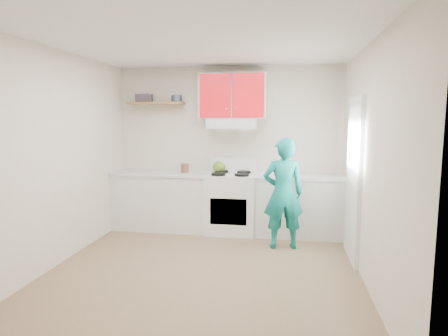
% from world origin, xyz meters
% --- Properties ---
extents(floor, '(3.80, 3.80, 0.00)m').
position_xyz_m(floor, '(0.00, 0.00, 0.00)').
color(floor, brown).
rests_on(floor, ground).
extents(ceiling, '(3.60, 3.80, 0.04)m').
position_xyz_m(ceiling, '(0.00, 0.00, 2.60)').
color(ceiling, white).
rests_on(ceiling, floor).
extents(back_wall, '(3.60, 0.04, 2.60)m').
position_xyz_m(back_wall, '(0.00, 1.90, 1.30)').
color(back_wall, beige).
rests_on(back_wall, floor).
extents(front_wall, '(3.60, 0.04, 2.60)m').
position_xyz_m(front_wall, '(0.00, -1.90, 1.30)').
color(front_wall, beige).
rests_on(front_wall, floor).
extents(left_wall, '(0.04, 3.80, 2.60)m').
position_xyz_m(left_wall, '(-1.80, 0.00, 1.30)').
color(left_wall, beige).
rests_on(left_wall, floor).
extents(right_wall, '(0.04, 3.80, 2.60)m').
position_xyz_m(right_wall, '(1.80, 0.00, 1.30)').
color(right_wall, beige).
rests_on(right_wall, floor).
extents(door, '(0.05, 0.85, 2.05)m').
position_xyz_m(door, '(1.78, 0.70, 1.02)').
color(door, white).
rests_on(door, floor).
extents(door_glass, '(0.01, 0.55, 0.95)m').
position_xyz_m(door_glass, '(1.75, 0.70, 1.45)').
color(door_glass, white).
rests_on(door_glass, door).
extents(counter_left, '(1.52, 0.60, 0.90)m').
position_xyz_m(counter_left, '(-1.04, 1.60, 0.45)').
color(counter_left, silver).
rests_on(counter_left, floor).
extents(counter_right, '(1.32, 0.60, 0.90)m').
position_xyz_m(counter_right, '(1.14, 1.60, 0.45)').
color(counter_right, silver).
rests_on(counter_right, floor).
extents(stove, '(0.76, 0.65, 0.92)m').
position_xyz_m(stove, '(0.10, 1.57, 0.46)').
color(stove, white).
rests_on(stove, floor).
extents(range_hood, '(0.76, 0.44, 0.15)m').
position_xyz_m(range_hood, '(0.10, 1.68, 1.70)').
color(range_hood, silver).
rests_on(range_hood, back_wall).
extents(upper_cabinets, '(1.02, 0.33, 0.70)m').
position_xyz_m(upper_cabinets, '(0.10, 1.73, 2.12)').
color(upper_cabinets, red).
rests_on(upper_cabinets, back_wall).
extents(shelf, '(0.90, 0.30, 0.04)m').
position_xyz_m(shelf, '(-1.15, 1.75, 2.02)').
color(shelf, brown).
rests_on(shelf, back_wall).
extents(books, '(0.26, 0.20, 0.13)m').
position_xyz_m(books, '(-1.35, 1.74, 2.10)').
color(books, '#373036').
rests_on(books, shelf).
extents(tin, '(0.20, 0.20, 0.11)m').
position_xyz_m(tin, '(-0.81, 1.76, 2.09)').
color(tin, '#333D4C').
rests_on(tin, shelf).
extents(kettle, '(0.23, 0.23, 0.18)m').
position_xyz_m(kettle, '(-0.13, 1.73, 1.01)').
color(kettle, olive).
rests_on(kettle, stove).
extents(crock, '(0.16, 0.16, 0.16)m').
position_xyz_m(crock, '(-0.65, 1.62, 0.98)').
color(crock, brown).
rests_on(crock, counter_left).
extents(cutting_board, '(0.37, 0.31, 0.02)m').
position_xyz_m(cutting_board, '(0.87, 1.50, 0.91)').
color(cutting_board, olive).
rests_on(cutting_board, counter_right).
extents(silicone_mat, '(0.33, 0.29, 0.01)m').
position_xyz_m(silicone_mat, '(1.46, 1.59, 0.90)').
color(silicone_mat, red).
rests_on(silicone_mat, counter_right).
extents(person, '(0.61, 0.46, 1.52)m').
position_xyz_m(person, '(0.90, 0.95, 0.76)').
color(person, '#0E7E77').
rests_on(person, floor).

